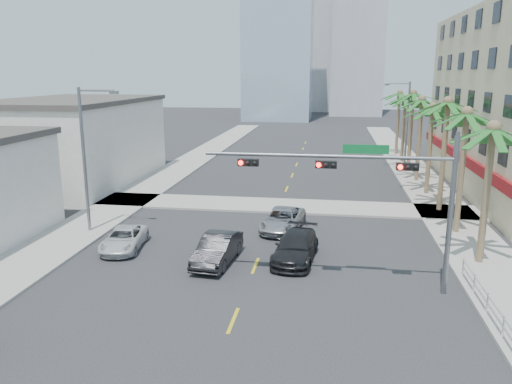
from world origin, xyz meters
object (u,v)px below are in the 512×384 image
(traffic_signal_mast, at_px, (378,183))
(car_lane_left, at_px, (217,249))
(car_lane_center, at_px, (283,220))
(car_parked_far, at_px, (124,239))
(car_lane_right, at_px, (296,247))

(traffic_signal_mast, xyz_separation_m, car_lane_left, (-7.84, 2.19, -4.30))
(car_lane_left, relative_size, car_lane_center, 0.94)
(car_parked_far, xyz_separation_m, car_lane_right, (9.80, -0.24, 0.13))
(car_parked_far, height_order, car_lane_right, car_lane_right)
(car_parked_far, bearing_deg, car_lane_center, 22.86)
(car_lane_right, bearing_deg, car_lane_left, -160.35)
(car_lane_right, bearing_deg, car_parked_far, -175.96)
(car_parked_far, distance_m, car_lane_center, 9.91)
(car_parked_far, distance_m, car_lane_right, 9.80)
(traffic_signal_mast, xyz_separation_m, car_lane_center, (-4.99, 8.39, -4.38))
(traffic_signal_mast, relative_size, car_parked_far, 2.57)
(traffic_signal_mast, bearing_deg, car_parked_far, 165.72)
(car_lane_center, bearing_deg, traffic_signal_mast, -51.60)
(car_lane_center, height_order, car_lane_right, car_lane_right)
(traffic_signal_mast, height_order, car_lane_right, traffic_signal_mast)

